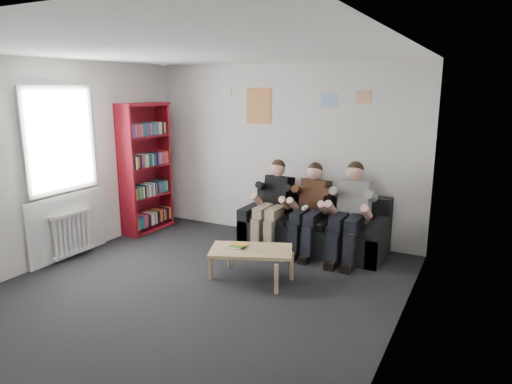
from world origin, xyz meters
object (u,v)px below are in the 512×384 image
person_left (273,205)px  person_right (350,213)px  sofa (314,229)px  person_middle (310,210)px  bookshelf (146,168)px  coffee_table (251,253)px

person_left → person_right: (1.16, -0.00, 0.02)m
sofa → person_middle: 0.40m
person_right → bookshelf: bearing=-175.2°
person_middle → person_right: person_right is taller
bookshelf → person_right: 3.39m
person_middle → person_right: (0.58, -0.00, 0.02)m
coffee_table → person_left: person_left is taller
person_left → person_right: size_ratio=0.96×
coffee_table → person_middle: 1.30m
sofa → person_middle: (0.00, -0.20, 0.35)m
person_left → person_middle: (0.58, -0.00, -0.00)m
bookshelf → person_left: size_ratio=1.62×
sofa → coffee_table: sofa is taller
bookshelf → coffee_table: 2.78m
person_middle → sofa: bearing=99.9°
coffee_table → person_left: 1.30m
person_left → sofa: bearing=27.0°
sofa → person_middle: bearing=-90.0°
sofa → bookshelf: size_ratio=1.00×
bookshelf → coffee_table: bookshelf is taller
bookshelf → person_middle: bookshelf is taller
bookshelf → person_left: (2.19, 0.21, -0.41)m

